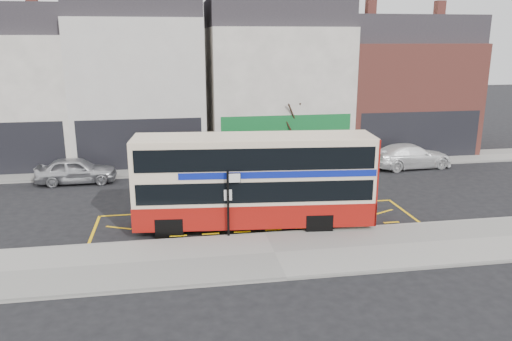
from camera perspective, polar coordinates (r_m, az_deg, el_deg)
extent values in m
plane|color=black|center=(20.91, 0.85, -7.15)|extent=(120.00, 120.00, 0.00)
cube|color=gray|center=(18.81, 2.13, -9.53)|extent=(40.00, 4.00, 0.15)
cube|color=gray|center=(20.54, 1.04, -7.34)|extent=(40.00, 0.15, 0.15)
cube|color=gray|center=(31.24, -2.79, 0.49)|extent=(50.00, 3.00, 0.15)
cube|color=white|center=(35.69, -25.96, 7.24)|extent=(8.00, 8.00, 8.00)
cube|color=#28262B|center=(35.50, -26.89, 15.07)|extent=(8.00, 7.20, 1.80)
cube|color=silver|center=(34.27, -12.99, 8.93)|extent=(8.00, 8.00, 9.00)
cube|color=#28262B|center=(34.17, -13.54, 17.97)|extent=(8.00, 7.20, 1.80)
cube|color=black|center=(30.78, -13.06, 2.81)|extent=(7.36, 0.06, 3.20)
cube|color=black|center=(30.84, -13.04, 2.45)|extent=(5.60, 0.04, 2.00)
cube|color=white|center=(34.96, 2.10, 9.00)|extent=(9.00, 8.00, 8.50)
cube|color=#28262B|center=(34.80, 2.18, 17.46)|extent=(9.00, 7.20, 1.80)
cube|color=#12652B|center=(31.51, 3.51, 3.45)|extent=(8.28, 0.06, 3.20)
cube|color=black|center=(31.57, 3.50, 3.10)|extent=(6.30, 0.04, 2.00)
cube|color=#A04C40|center=(37.86, 15.69, 8.15)|extent=(9.00, 8.00, 7.50)
cube|color=#28262B|center=(37.64, 16.21, 15.19)|extent=(9.00, 7.20, 1.80)
cube|color=#A04C40|center=(35.68, 12.98, 17.53)|extent=(0.60, 0.60, 1.20)
cube|color=#A04C40|center=(37.81, 20.24, 16.85)|extent=(0.60, 0.60, 1.20)
cube|color=black|center=(34.65, 18.20, 3.77)|extent=(8.28, 0.06, 3.20)
cube|color=black|center=(34.70, 18.16, 3.46)|extent=(6.30, 0.04, 2.00)
cube|color=beige|center=(20.89, -0.22, -0.96)|extent=(10.06, 3.14, 3.65)
cube|color=maroon|center=(21.29, -0.21, -4.40)|extent=(10.11, 3.19, 0.99)
cube|color=maroon|center=(21.79, 12.82, -0.67)|extent=(0.27, 2.29, 3.65)
cube|color=black|center=(20.96, -0.21, -1.61)|extent=(9.68, 3.17, 0.86)
cube|color=black|center=(20.62, -0.22, 1.99)|extent=(9.68, 3.17, 0.90)
cube|color=#0D1D95|center=(20.85, 2.25, 0.34)|extent=(8.10, 3.01, 0.27)
cube|color=black|center=(21.26, -13.60, -2.44)|extent=(0.25, 2.07, 1.44)
cube|color=black|center=(20.86, -13.86, 1.70)|extent=(0.25, 2.07, 0.90)
cube|color=black|center=(21.03, -13.71, -0.21)|extent=(0.19, 1.57, 0.32)
cube|color=beige|center=(20.48, -0.22, 3.83)|extent=(10.06, 3.05, 0.11)
cylinder|color=black|center=(20.53, -9.89, -6.46)|extent=(0.92, 0.33, 0.90)
cylinder|color=black|center=(22.41, -9.42, -4.59)|extent=(0.92, 0.33, 0.90)
cylinder|color=black|center=(20.83, 7.21, -6.03)|extent=(0.92, 0.33, 0.90)
cylinder|color=black|center=(22.68, 6.21, -4.23)|extent=(0.92, 0.33, 0.90)
cube|color=black|center=(19.81, -3.20, -3.85)|extent=(0.10, 0.10, 2.67)
cube|color=white|center=(19.51, -2.47, -0.86)|extent=(0.48, 0.08, 0.39)
cube|color=white|center=(19.75, -3.23, -2.82)|extent=(0.31, 0.05, 0.45)
imported|color=silver|center=(29.45, -19.84, 0.02)|extent=(4.32, 1.77, 1.47)
imported|color=#3A3E41|center=(28.68, -7.97, 0.33)|extent=(4.50, 2.75, 1.40)
imported|color=white|center=(32.50, 17.27, 1.60)|extent=(5.28, 2.52, 1.48)
cylinder|color=#342317|center=(32.23, 3.66, 2.49)|extent=(0.24, 0.24, 1.86)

